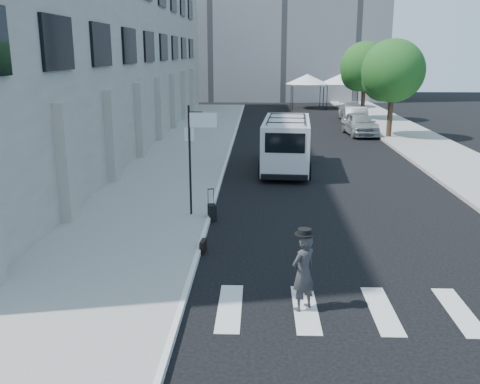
# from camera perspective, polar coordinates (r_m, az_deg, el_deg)

# --- Properties ---
(ground) EXTENTS (120.00, 120.00, 0.00)m
(ground) POSITION_cam_1_polar(r_m,az_deg,el_deg) (14.31, 3.61, -6.82)
(ground) COLOR black
(ground) RESTS_ON ground
(sidewalk_left) EXTENTS (4.50, 48.00, 0.15)m
(sidewalk_left) POSITION_cam_1_polar(r_m,az_deg,el_deg) (30.00, -5.29, 4.76)
(sidewalk_left) COLOR gray
(sidewalk_left) RESTS_ON ground
(sidewalk_right) EXTENTS (4.00, 56.00, 0.15)m
(sidewalk_right) POSITION_cam_1_polar(r_m,az_deg,el_deg) (34.99, 17.78, 5.55)
(sidewalk_right) COLOR gray
(sidewalk_right) RESTS_ON ground
(building_left) EXTENTS (10.00, 44.00, 12.00)m
(building_left) POSITION_cam_1_polar(r_m,az_deg,el_deg) (33.22, -18.05, 15.36)
(building_left) COLOR gray
(building_left) RESTS_ON ground
(sign_pole) EXTENTS (1.03, 0.07, 3.50)m
(sign_pole) POSITION_cam_1_polar(r_m,az_deg,el_deg) (16.82, -4.63, 5.81)
(sign_pole) COLOR black
(sign_pole) RESTS_ON sidewalk_left
(tree_near) EXTENTS (3.80, 3.83, 6.03)m
(tree_near) POSITION_cam_1_polar(r_m,az_deg,el_deg) (34.40, 15.77, 12.10)
(tree_near) COLOR black
(tree_near) RESTS_ON ground
(tree_far) EXTENTS (3.80, 3.83, 6.03)m
(tree_far) POSITION_cam_1_polar(r_m,az_deg,el_deg) (43.20, 13.00, 12.70)
(tree_far) COLOR black
(tree_far) RESTS_ON ground
(tent_left) EXTENTS (4.00, 4.00, 3.20)m
(tent_left) POSITION_cam_1_polar(r_m,az_deg,el_deg) (51.55, 7.19, 11.83)
(tent_left) COLOR black
(tent_left) RESTS_ON ground
(tent_right) EXTENTS (4.00, 4.00, 3.20)m
(tent_right) POSITION_cam_1_polar(r_m,az_deg,el_deg) (52.42, 10.70, 11.74)
(tent_right) COLOR black
(tent_right) RESTS_ON ground
(businessman) EXTENTS (0.71, 0.70, 1.66)m
(businessman) POSITION_cam_1_polar(r_m,az_deg,el_deg) (11.25, 6.76, -8.52)
(businessman) COLOR #323134
(businessman) RESTS_ON ground
(briefcase) EXTENTS (0.16, 0.45, 0.34)m
(briefcase) POSITION_cam_1_polar(r_m,az_deg,el_deg) (14.51, -3.97, -5.80)
(briefcase) COLOR black
(briefcase) RESTS_ON ground
(suitcase) EXTENTS (0.33, 0.42, 1.02)m
(suitcase) POSITION_cam_1_polar(r_m,az_deg,el_deg) (17.11, -2.99, -2.19)
(suitcase) COLOR black
(suitcase) RESTS_ON ground
(cargo_van) EXTENTS (2.49, 6.25, 2.31)m
(cargo_van) POSITION_cam_1_polar(r_m,az_deg,el_deg) (24.49, 4.97, 5.17)
(cargo_van) COLOR silver
(cargo_van) RESTS_ON ground
(parked_car_a) EXTENTS (2.11, 4.46, 1.47)m
(parked_car_a) POSITION_cam_1_polar(r_m,az_deg,el_deg) (35.56, 12.65, 7.11)
(parked_car_a) COLOR #989BA0
(parked_car_a) RESTS_ON ground
(parked_car_b) EXTENTS (1.95, 4.59, 1.47)m
(parked_car_b) POSITION_cam_1_polar(r_m,az_deg,el_deg) (38.89, 12.25, 7.76)
(parked_car_b) COLOR slate
(parked_car_b) RESTS_ON ground
(parked_car_c) EXTENTS (2.03, 4.67, 1.34)m
(parked_car_c) POSITION_cam_1_polar(r_m,az_deg,el_deg) (43.03, 11.89, 8.34)
(parked_car_c) COLOR #96999E
(parked_car_c) RESTS_ON ground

